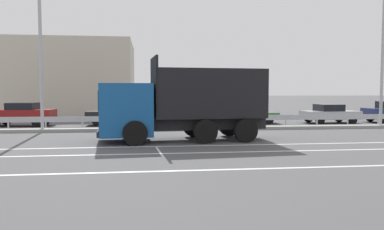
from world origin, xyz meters
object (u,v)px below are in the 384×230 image
at_px(street_lamp_0, 40,40).
at_px(parked_car_3, 184,114).
at_px(dump_truck, 162,111).
at_px(parked_car_5, 330,113).
at_px(parked_car_1, 21,114).
at_px(parked_car_2, 118,115).
at_px(median_road_sign, 135,108).
at_px(parked_car_4, 249,114).

distance_m(street_lamp_0, parked_car_3, 9.99).
distance_m(dump_truck, street_lamp_0, 8.56).
relative_size(street_lamp_0, parked_car_5, 2.34).
xyz_separation_m(parked_car_1, parked_car_3, (10.55, -0.29, -0.03)).
bearing_deg(dump_truck, parked_car_3, -17.57).
bearing_deg(parked_car_2, parked_car_5, -92.16).
relative_size(dump_truck, street_lamp_0, 0.86).
height_order(dump_truck, parked_car_5, dump_truck).
relative_size(street_lamp_0, parked_car_3, 2.35).
bearing_deg(dump_truck, street_lamp_0, 50.90).
height_order(dump_truck, parked_car_2, dump_truck).
distance_m(median_road_sign, parked_car_5, 13.91).
bearing_deg(median_road_sign, parked_car_2, 109.05).
distance_m(parked_car_1, parked_car_2, 6.15).
xyz_separation_m(median_road_sign, street_lamp_0, (-5.06, -0.30, 3.74)).
bearing_deg(parked_car_2, dump_truck, -163.83).
bearing_deg(parked_car_1, street_lamp_0, -146.37).
distance_m(median_road_sign, parked_car_4, 8.75).
bearing_deg(parked_car_3, dump_truck, -12.32).
height_order(street_lamp_0, parked_car_4, street_lamp_0).
relative_size(parked_car_3, parked_car_4, 0.95).
height_order(parked_car_1, parked_car_5, parked_car_1).
xyz_separation_m(parked_car_3, parked_car_4, (4.66, 0.45, -0.09)).
relative_size(street_lamp_0, parked_car_2, 2.24).
relative_size(street_lamp_0, parked_car_4, 2.22).
relative_size(parked_car_1, parked_car_4, 1.04).
distance_m(dump_truck, parked_car_2, 8.68).
bearing_deg(parked_car_5, median_road_sign, -77.14).
height_order(parked_car_3, parked_car_4, parked_car_3).
relative_size(parked_car_2, parked_car_3, 1.05).
bearing_deg(parked_car_2, parked_car_4, -89.42).
xyz_separation_m(parked_car_1, parked_car_5, (20.88, -0.37, -0.09)).
bearing_deg(parked_car_2, street_lamp_0, 134.63).
height_order(median_road_sign, parked_car_4, median_road_sign).
xyz_separation_m(parked_car_3, parked_car_5, (10.33, -0.08, -0.06)).
relative_size(median_road_sign, parked_car_4, 0.59).
height_order(median_road_sign, parked_car_1, median_road_sign).
xyz_separation_m(median_road_sign, parked_car_1, (-7.40, 3.73, -0.51)).
distance_m(parked_car_2, parked_car_5, 14.73).
height_order(dump_truck, median_road_sign, dump_truck).
bearing_deg(parked_car_3, median_road_sign, -42.09).
relative_size(parked_car_2, parked_car_5, 1.04).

